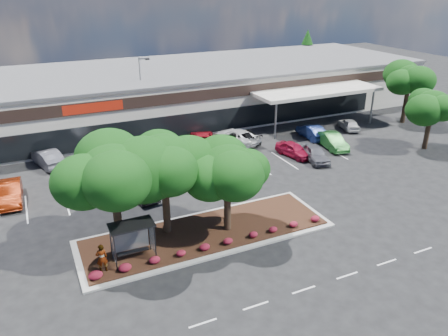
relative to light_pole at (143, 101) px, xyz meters
name	(u,v)px	position (x,y,z in m)	size (l,w,h in m)	color
ground	(258,257)	(-0.21, -27.97, -3.85)	(160.00, 160.00, 0.00)	black
retail_store	(130,95)	(-0.15, 5.94, -0.70)	(80.40, 25.20, 6.25)	white
landscape_island	(207,233)	(-2.21, -23.97, -3.73)	(18.00, 6.00, 0.26)	#ABABA6
lane_markings	(197,193)	(-0.35, -17.55, -3.85)	(33.12, 20.06, 0.01)	silver
shrub_row	(219,243)	(-2.21, -26.07, -3.34)	(17.00, 0.80, 0.50)	maroon
bus_shelter	(131,231)	(-7.71, -25.02, -1.55)	(2.75, 1.55, 2.59)	black
island_tree_west	(115,195)	(-8.21, -23.47, 0.35)	(7.20, 7.20, 7.89)	#12390D
island_tree_mid	(165,185)	(-4.71, -22.77, 0.07)	(6.60, 6.60, 7.32)	#12390D
island_tree_east	(228,188)	(-0.71, -24.27, -0.34)	(5.80, 5.80, 6.50)	#12390D
tree_east_near	(430,119)	(25.79, -17.97, -0.60)	(5.60, 5.60, 6.51)	#12390D
tree_east_far	(407,93)	(30.79, -9.97, -0.04)	(6.40, 6.40, 7.62)	#12390D
conifer_north_east	(306,55)	(33.79, 16.03, 0.65)	(3.96, 3.96, 9.00)	#12390D
person_waiting	(102,258)	(-9.75, -25.53, -2.64)	(0.69, 0.45, 1.90)	#594C47
light_pole	(143,101)	(0.00, 0.00, 0.00)	(1.43, 0.68, 8.76)	#ABABA6
car_0	(10,193)	(-14.71, -12.61, -3.05)	(1.70, 4.89, 1.61)	maroon
car_1	(88,181)	(-8.61, -13.09, -3.04)	(1.93, 4.79, 1.63)	#B2B9BF
car_2	(85,183)	(-8.87, -12.97, -3.16)	(1.47, 4.20, 1.39)	black
car_3	(140,188)	(-4.93, -16.09, -3.08)	(1.65, 4.72, 1.56)	black
car_4	(228,157)	(4.70, -13.04, -3.00)	(2.01, 4.98, 1.70)	brown
car_5	(225,156)	(4.47, -12.72, -3.01)	(2.00, 4.97, 1.69)	maroon
car_6	(315,153)	(13.02, -15.78, -3.08)	(1.82, 4.54, 1.55)	slate
car_7	(294,150)	(11.77, -13.88, -3.13)	(1.71, 4.25, 1.45)	maroon
car_8	(332,141)	(16.77, -13.59, -3.04)	(1.72, 4.93, 1.62)	#1B541F
car_9	(47,158)	(-11.33, -5.88, -3.02)	(1.77, 5.06, 1.67)	#56565E
car_10	(110,163)	(-6.03, -9.50, -3.15)	(2.34, 5.06, 1.41)	brown
car_11	(97,168)	(-7.35, -10.30, -3.06)	(1.68, 4.82, 1.59)	silver
car_12	(147,155)	(-2.37, -9.16, -3.10)	(2.51, 5.45, 1.51)	black
car_13	(202,139)	(4.45, -7.07, -3.08)	(2.55, 5.54, 1.54)	maroon
car_14	(236,136)	(8.13, -7.96, -3.05)	(2.67, 5.78, 1.61)	silver
car_15	(243,136)	(8.96, -8.02, -3.12)	(2.04, 5.02, 1.46)	black
car_16	(312,132)	(16.66, -10.13, -3.07)	(1.65, 4.73, 1.56)	navy
car_17	(349,124)	(22.65, -9.32, -3.18)	(1.59, 3.95, 1.35)	silver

